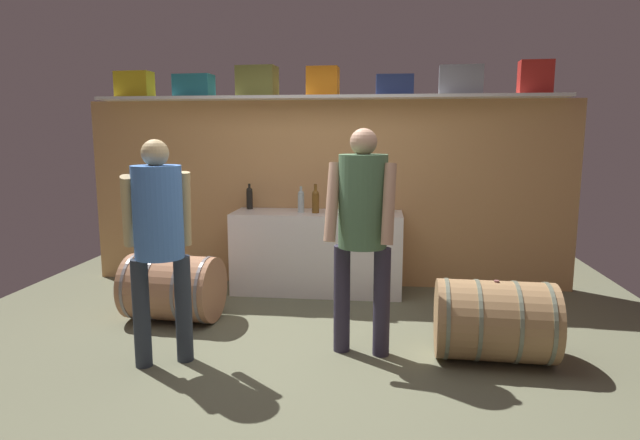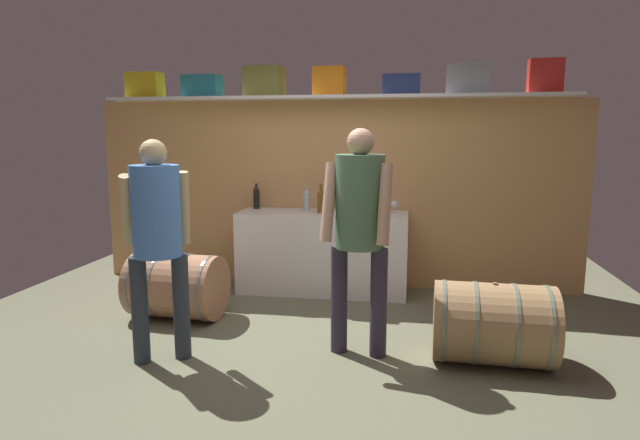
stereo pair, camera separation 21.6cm
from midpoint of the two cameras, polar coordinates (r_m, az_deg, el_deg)
ground_plane at (r=4.62m, az=0.04°, el=-11.95°), size 6.48×7.24×0.02m
back_wall_panel at (r=5.85m, az=2.47°, el=2.81°), size 5.28×0.10×2.01m
high_shelf_board at (r=5.68m, az=2.35°, el=12.96°), size 4.86×0.40×0.03m
toolcase_yellow at (r=6.29m, az=-17.26°, el=13.59°), size 0.39×0.22×0.27m
toolcase_teal at (r=6.02m, az=-11.44°, el=13.84°), size 0.42×0.25×0.23m
toolcase_olive at (r=5.82m, az=-4.88°, el=14.53°), size 0.42×0.28×0.31m
toolcase_orange at (r=5.69m, az=2.14°, el=14.60°), size 0.33×0.23×0.29m
toolcase_navy at (r=5.64m, az=9.79°, el=14.05°), size 0.38×0.29×0.20m
toolcase_grey at (r=5.68m, az=16.68°, el=14.20°), size 0.44×0.27×0.29m
toolcase_red at (r=5.82m, az=23.97°, el=13.88°), size 0.32×0.20×0.33m
work_cabinet at (r=5.62m, az=1.40°, el=-3.47°), size 1.76×0.57×0.85m
wine_bottle_dark at (r=5.83m, az=-5.76°, el=2.45°), size 0.07×0.07×0.28m
wine_bottle_clear at (r=5.54m, az=-0.32°, el=2.09°), size 0.07×0.07×0.27m
wine_bottle_amber at (r=5.48m, az=1.23°, el=2.09°), size 0.07×0.07×0.30m
wine_glass at (r=5.50m, az=9.10°, el=1.64°), size 0.07×0.07×0.13m
red_funnel at (r=5.37m, az=5.31°, el=1.21°), size 0.11×0.11×0.12m
wine_barrel_near at (r=4.15m, az=19.48°, el=-10.42°), size 0.86×0.63×0.61m
wine_barrel_far at (r=5.01m, az=-13.89°, el=-6.84°), size 0.85×0.65×0.60m
winemaker_pouring at (r=3.92m, az=5.82°, el=0.13°), size 0.53×0.42×1.70m
visitor_tasting at (r=3.94m, az=-15.57°, el=-0.79°), size 0.52×0.44×1.62m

